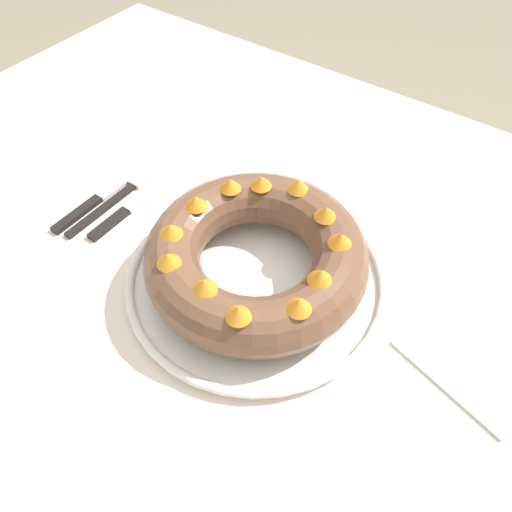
{
  "coord_description": "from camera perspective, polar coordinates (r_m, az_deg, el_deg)",
  "views": [
    {
      "loc": [
        0.23,
        -0.34,
        1.32
      ],
      "look_at": [
        -0.02,
        -0.0,
        0.83
      ],
      "focal_mm": 35.0,
      "sensor_mm": 36.0,
      "label": 1
    }
  ],
  "objects": [
    {
      "name": "ground_plane",
      "position": [
        1.39,
        0.6,
        -23.08
      ],
      "size": [
        8.0,
        8.0,
        0.0
      ],
      "primitive_type": "plane",
      "color": "gray"
    },
    {
      "name": "fork",
      "position": [
        0.83,
        -15.15,
        6.76
      ],
      "size": [
        0.02,
        0.19,
        0.01
      ],
      "rotation": [
        0.0,
        0.0,
        0.07
      ],
      "color": "black",
      "rests_on": "dining_table"
    },
    {
      "name": "napkin",
      "position": [
        0.67,
        23.28,
        -11.05
      ],
      "size": [
        0.18,
        0.15,
        0.0
      ],
      "primitive_type": "cube",
      "rotation": [
        0.0,
        0.0,
        -0.27
      ],
      "color": "#B2D1B7",
      "rests_on": "dining_table"
    },
    {
      "name": "serving_knife",
      "position": [
        0.84,
        -17.66,
        6.21
      ],
      "size": [
        0.02,
        0.2,
        0.01
      ],
      "rotation": [
        0.0,
        0.0,
        0.04
      ],
      "color": "black",
      "rests_on": "dining_table"
    },
    {
      "name": "serving_dish",
      "position": [
        0.68,
        -0.0,
        -2.49
      ],
      "size": [
        0.35,
        0.35,
        0.02
      ],
      "color": "white",
      "rests_on": "dining_table"
    },
    {
      "name": "bundt_cake",
      "position": [
        0.65,
        -0.01,
        0.06
      ],
      "size": [
        0.29,
        0.29,
        0.09
      ],
      "color": "brown",
      "rests_on": "serving_dish"
    },
    {
      "name": "dining_table",
      "position": [
        0.75,
        1.02,
        -7.33
      ],
      "size": [
        1.55,
        1.09,
        0.78
      ],
      "color": "beige",
      "rests_on": "ground_plane"
    },
    {
      "name": "cake_knife",
      "position": [
        0.8,
        -14.71,
        4.97
      ],
      "size": [
        0.02,
        0.17,
        0.01
      ],
      "rotation": [
        0.0,
        0.0,
        0.11
      ],
      "color": "black",
      "rests_on": "dining_table"
    }
  ]
}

